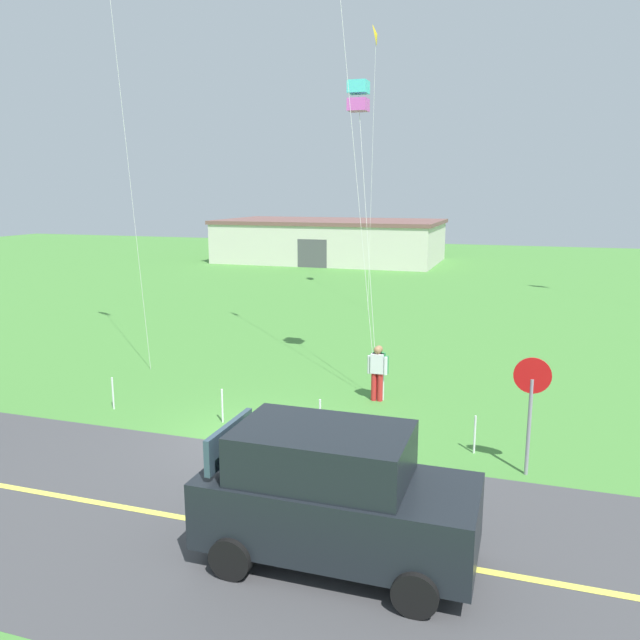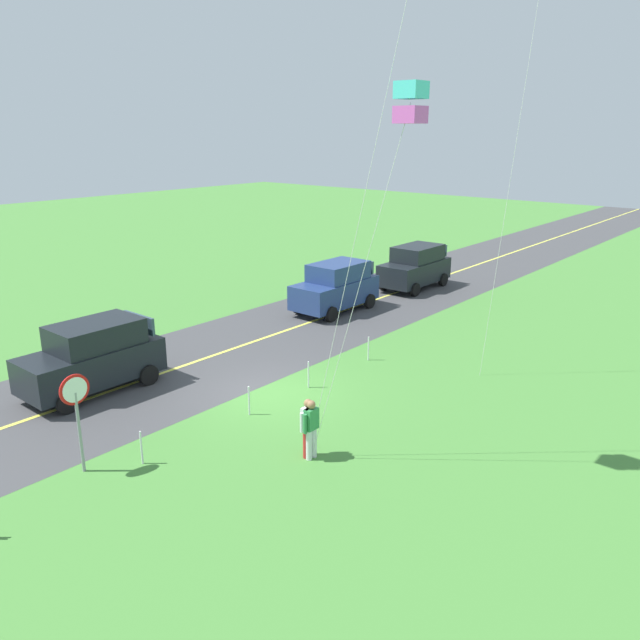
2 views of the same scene
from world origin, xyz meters
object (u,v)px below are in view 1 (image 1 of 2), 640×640
car_suv_foreground (333,495)px  warehouse_distant (331,240)px  person_adult_near (379,370)px  kite_red_low (358,97)px  person_adult_companion (377,371)px  kite_yellow_high (376,36)px  stop_sign (531,393)px

car_suv_foreground → warehouse_distant: 45.15m
person_adult_near → kite_red_low: size_ratio=0.18×
car_suv_foreground → kite_red_low: 12.72m
person_adult_companion → kite_red_low: bearing=91.2°
person_adult_near → kite_yellow_high: (-4.27, 16.89, 12.82)m
stop_sign → kite_red_low: bearing=132.8°
person_adult_near → person_adult_companion: 0.11m
person_adult_companion → kite_yellow_high: size_ratio=0.11×
person_adult_near → warehouse_distant: size_ratio=0.09×
stop_sign → warehouse_distant: size_ratio=0.14×
person_adult_companion → warehouse_distant: bearing=79.5°
kite_red_low → kite_yellow_high: 16.20m
car_suv_foreground → stop_sign: (2.96, 4.35, 0.65)m
person_adult_near → kite_red_low: kite_red_low is taller
person_adult_near → warehouse_distant: (-12.21, 34.90, 0.89)m
person_adult_companion → car_suv_foreground: bearing=-111.6°
person_adult_near → person_adult_companion: (-0.01, -0.11, 0.00)m
stop_sign → kite_yellow_high: size_ratio=0.18×
person_adult_near → warehouse_distant: bearing=-30.7°
car_suv_foreground → warehouse_distant: (-13.35, 43.13, 0.60)m
car_suv_foreground → person_adult_companion: (-1.16, 8.11, -0.29)m
kite_red_low → warehouse_distant: (-11.04, 33.08, -6.85)m
person_adult_companion → warehouse_distant: (-12.19, 35.02, 0.89)m
car_suv_foreground → kite_red_low: size_ratio=0.49×
car_suv_foreground → person_adult_near: 8.31m
car_suv_foreground → stop_sign: 5.30m
car_suv_foreground → kite_yellow_high: bearing=102.2°
kite_red_low → person_adult_companion: bearing=-59.1°
car_suv_foreground → person_adult_companion: bearing=98.1°
kite_red_low → person_adult_near: bearing=-57.3°
car_suv_foreground → kite_red_low: bearing=103.0°
stop_sign → kite_yellow_high: kite_yellow_high is taller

